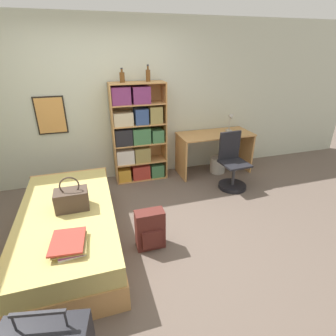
{
  "coord_description": "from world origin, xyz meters",
  "views": [
    {
      "loc": [
        -0.26,
        -2.65,
        2.13
      ],
      "look_at": [
        0.61,
        0.21,
        0.75
      ],
      "focal_mm": 28.0,
      "sensor_mm": 36.0,
      "label": 1
    }
  ],
  "objects": [
    {
      "name": "wall_back",
      "position": [
        -0.0,
        1.73,
        1.3
      ],
      "size": [
        10.0,
        0.09,
        2.6
      ],
      "color": "beige",
      "rests_on": "ground_plane"
    },
    {
      "name": "bed",
      "position": [
        -0.63,
        0.02,
        0.25
      ],
      "size": [
        1.04,
        2.08,
        0.5
      ],
      "color": "tan",
      "rests_on": "ground_plane"
    },
    {
      "name": "desk_chair",
      "position": [
        1.88,
        0.76,
        0.3
      ],
      "size": [
        0.45,
        0.45,
        0.91
      ],
      "color": "black",
      "rests_on": "ground_plane"
    },
    {
      "name": "bottle_brown",
      "position": [
        0.7,
        1.52,
        1.74
      ],
      "size": [
        0.07,
        0.07,
        0.25
      ],
      "color": "brown",
      "rests_on": "bookcase"
    },
    {
      "name": "book_stack_on_bed",
      "position": [
        -0.57,
        -0.63,
        0.54
      ],
      "size": [
        0.33,
        0.38,
        0.07
      ],
      "color": "silver",
      "rests_on": "bed"
    },
    {
      "name": "backpack",
      "position": [
        0.25,
        -0.28,
        0.24
      ],
      "size": [
        0.33,
        0.2,
        0.48
      ],
      "color": "#56231E",
      "rests_on": "ground_plane"
    },
    {
      "name": "desk",
      "position": [
        1.86,
        1.39,
        0.53
      ],
      "size": [
        1.32,
        0.59,
        0.74
      ],
      "color": "tan",
      "rests_on": "ground_plane"
    },
    {
      "name": "handbag",
      "position": [
        -0.55,
        0.02,
        0.61
      ],
      "size": [
        0.35,
        0.22,
        0.39
      ],
      "color": "#47382D",
      "rests_on": "bed"
    },
    {
      "name": "ground_plane",
      "position": [
        0.0,
        0.0,
        0.0
      ],
      "size": [
        14.0,
        14.0,
        0.0
      ],
      "primitive_type": "plane",
      "color": "#66564C"
    },
    {
      "name": "bookcase",
      "position": [
        0.48,
        1.51,
        0.8
      ],
      "size": [
        0.88,
        0.33,
        1.65
      ],
      "color": "tan",
      "rests_on": "ground_plane"
    },
    {
      "name": "bottle_green",
      "position": [
        0.29,
        1.52,
        1.73
      ],
      "size": [
        0.08,
        0.08,
        0.21
      ],
      "color": "brown",
      "rests_on": "bookcase"
    },
    {
      "name": "desk_lamp",
      "position": [
        2.19,
        1.45,
        0.98
      ],
      "size": [
        0.16,
        0.12,
        0.36
      ],
      "color": "#ADA89E",
      "rests_on": "desk"
    },
    {
      "name": "waste_bin",
      "position": [
        1.93,
        1.33,
        0.14
      ],
      "size": [
        0.28,
        0.28,
        0.29
      ],
      "color": "#B7B2A8",
      "rests_on": "ground_plane"
    }
  ]
}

